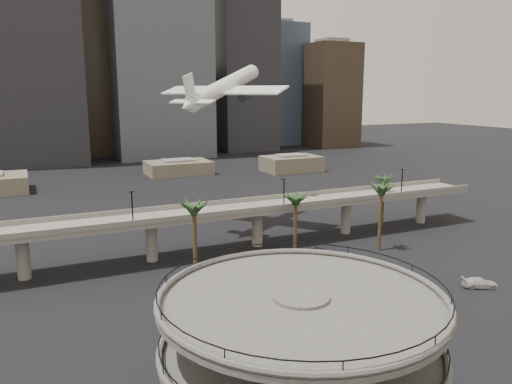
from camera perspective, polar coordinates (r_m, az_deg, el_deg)
name	(u,v)px	position (r m, az deg, el deg)	size (l,w,h in m)	color
parking_ramp	(300,372)	(41.93, 5.03, -19.79)	(22.20, 22.20, 17.35)	#4D4A47
overpass	(207,217)	(98.18, -5.68, -2.86)	(130.00, 9.30, 14.70)	slate
palm_trees	(321,195)	(99.84, 7.45, -0.32)	(54.40, 18.40, 14.00)	#4A381F
low_buildings	(144,172)	(183.48, -12.72, 2.21)	(135.00, 27.50, 6.80)	#645C49
skyline	(122,63)	(256.51, -15.03, 14.01)	(269.00, 86.00, 121.78)	gray
airborne_jet	(224,87)	(116.17, -3.65, 11.85)	(29.22, 27.72, 12.30)	silver
car_a	(275,331)	(67.57, 2.15, -15.60)	(1.91, 4.75, 1.62)	red
car_b	(377,314)	(74.18, 13.61, -13.43)	(1.52, 4.37, 1.44)	#232328
car_c	(480,283)	(90.46, 24.22, -9.45)	(2.26, 5.57, 1.62)	beige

